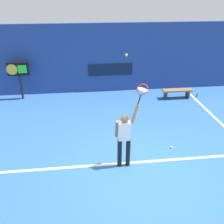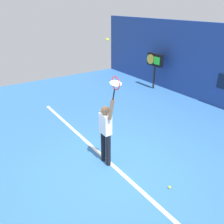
{
  "view_description": "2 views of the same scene",
  "coord_description": "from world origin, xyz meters",
  "px_view_note": "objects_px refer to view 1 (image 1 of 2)",
  "views": [
    {
      "loc": [
        -1.29,
        -5.69,
        4.7
      ],
      "look_at": [
        -0.54,
        0.77,
        1.44
      ],
      "focal_mm": 39.32,
      "sensor_mm": 36.0,
      "label": 1
    },
    {
      "loc": [
        4.39,
        -2.88,
        4.02
      ],
      "look_at": [
        -0.26,
        0.26,
        1.49
      ],
      "focal_mm": 38.62,
      "sensor_mm": 36.0,
      "label": 2
    }
  ],
  "objects_px": {
    "tennis_ball": "(126,55)",
    "water_bottle": "(197,95)",
    "tennis_player": "(124,136)",
    "spare_ball": "(171,147)",
    "scoreboard_clock": "(18,71)",
    "tennis_racket": "(142,91)",
    "court_bench": "(177,92)"
  },
  "relations": [
    {
      "from": "scoreboard_clock",
      "to": "tennis_player",
      "type": "bearing_deg",
      "value": -53.8
    },
    {
      "from": "tennis_racket",
      "to": "spare_ball",
      "type": "xyz_separation_m",
      "value": [
        1.28,
        0.7,
        -2.34
      ]
    },
    {
      "from": "tennis_racket",
      "to": "water_bottle",
      "type": "xyz_separation_m",
      "value": [
        3.93,
        4.7,
        -2.25
      ]
    },
    {
      "from": "water_bottle",
      "to": "spare_ball",
      "type": "height_order",
      "value": "water_bottle"
    },
    {
      "from": "tennis_racket",
      "to": "court_bench",
      "type": "xyz_separation_m",
      "value": [
        2.89,
        4.7,
        -2.03
      ]
    },
    {
      "from": "tennis_player",
      "to": "spare_ball",
      "type": "distance_m",
      "value": 2.09
    },
    {
      "from": "tennis_racket",
      "to": "tennis_ball",
      "type": "height_order",
      "value": "tennis_ball"
    },
    {
      "from": "tennis_player",
      "to": "water_bottle",
      "type": "xyz_separation_m",
      "value": [
        4.36,
        4.7,
        -0.89
      ]
    },
    {
      "from": "tennis_player",
      "to": "tennis_ball",
      "type": "height_order",
      "value": "tennis_ball"
    },
    {
      "from": "tennis_ball",
      "to": "scoreboard_clock",
      "type": "relative_size",
      "value": 0.04
    },
    {
      "from": "tennis_player",
      "to": "scoreboard_clock",
      "type": "relative_size",
      "value": 1.12
    },
    {
      "from": "scoreboard_clock",
      "to": "spare_ball",
      "type": "xyz_separation_m",
      "value": [
        5.73,
        -4.8,
        -1.36
      ]
    },
    {
      "from": "scoreboard_clock",
      "to": "spare_ball",
      "type": "height_order",
      "value": "scoreboard_clock"
    },
    {
      "from": "tennis_player",
      "to": "spare_ball",
      "type": "height_order",
      "value": "tennis_player"
    },
    {
      "from": "spare_ball",
      "to": "scoreboard_clock",
      "type": "bearing_deg",
      "value": 140.08
    },
    {
      "from": "spare_ball",
      "to": "court_bench",
      "type": "bearing_deg",
      "value": 68.14
    },
    {
      "from": "scoreboard_clock",
      "to": "water_bottle",
      "type": "distance_m",
      "value": 8.51
    },
    {
      "from": "tennis_player",
      "to": "spare_ball",
      "type": "xyz_separation_m",
      "value": [
        1.72,
        0.69,
        -0.98
      ]
    },
    {
      "from": "scoreboard_clock",
      "to": "water_bottle",
      "type": "bearing_deg",
      "value": -5.41
    },
    {
      "from": "tennis_player",
      "to": "tennis_racket",
      "type": "distance_m",
      "value": 1.43
    },
    {
      "from": "tennis_racket",
      "to": "tennis_ball",
      "type": "distance_m",
      "value": 1.01
    },
    {
      "from": "scoreboard_clock",
      "to": "court_bench",
      "type": "xyz_separation_m",
      "value": [
        7.34,
        -0.79,
        -1.05
      ]
    },
    {
      "from": "tennis_racket",
      "to": "spare_ball",
      "type": "bearing_deg",
      "value": 28.54
    },
    {
      "from": "scoreboard_clock",
      "to": "water_bottle",
      "type": "xyz_separation_m",
      "value": [
        8.38,
        -0.79,
        -1.27
      ]
    },
    {
      "from": "tennis_ball",
      "to": "spare_ball",
      "type": "relative_size",
      "value": 1.0
    },
    {
      "from": "tennis_player",
      "to": "tennis_ball",
      "type": "distance_m",
      "value": 2.28
    },
    {
      "from": "scoreboard_clock",
      "to": "spare_ball",
      "type": "bearing_deg",
      "value": -39.92
    },
    {
      "from": "tennis_racket",
      "to": "court_bench",
      "type": "bearing_deg",
      "value": 58.45
    },
    {
      "from": "tennis_ball",
      "to": "water_bottle",
      "type": "distance_m",
      "value": 7.1
    },
    {
      "from": "water_bottle",
      "to": "court_bench",
      "type": "bearing_deg",
      "value": 180.0
    },
    {
      "from": "water_bottle",
      "to": "tennis_ball",
      "type": "bearing_deg",
      "value": -133.24
    },
    {
      "from": "tennis_ball",
      "to": "court_bench",
      "type": "distance_m",
      "value": 6.41
    }
  ]
}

